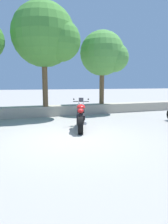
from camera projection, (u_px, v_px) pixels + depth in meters
ground_plane at (68, 138)px, 6.40m from camera, size 120.00×120.00×0.00m
stone_wall at (45, 111)px, 10.83m from camera, size 36.00×0.80×0.55m
motorcycle_red_centre at (81, 117)px, 7.59m from camera, size 0.97×1.99×1.18m
leafy_tree_mid_right at (47, 36)px, 10.01m from camera, size 3.41×3.25×5.32m
leafy_tree_far_right at (105, 54)px, 11.65m from camera, size 2.77×2.63×4.33m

